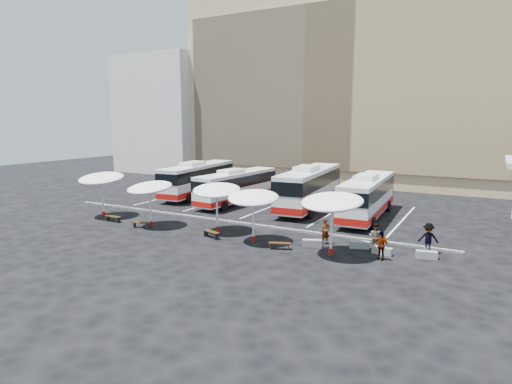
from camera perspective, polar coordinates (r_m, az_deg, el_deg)
The scene contains 26 objects.
ground at distance 34.09m, azimuth -3.92°, elevation -4.25°, with size 120.00×120.00×0.00m, color black.
sandstone_building at distance 62.49m, azimuth 12.40°, elevation 13.47°, with size 42.00×18.25×29.60m.
apartment_block at distance 72.31m, azimuth -10.81°, elevation 10.08°, with size 14.00×14.00×18.00m, color silver.
curb_divider at distance 34.48m, azimuth -3.47°, elevation -3.96°, with size 34.00×0.25×0.15m, color black.
bay_lines at distance 40.88m, azimuth 2.15°, elevation -1.90°, with size 24.15×12.00×0.01m.
bus_0 at distance 46.66m, azimuth -7.72°, elevation 1.85°, with size 3.74×12.17×3.80m.
bus_1 at distance 42.02m, azimuth -2.54°, elevation 0.85°, with size 3.18×11.08×3.47m.
bus_2 at distance 40.02m, azimuth 7.17°, elevation 0.78°, with size 3.80×12.96×4.05m.
bus_3 at distance 37.03m, azimuth 14.66°, elevation -0.41°, with size 3.18×11.92×3.75m.
sunshade_0 at distance 38.27m, azimuth -19.91°, elevation 1.71°, with size 4.50×4.53×3.85m.
sunshade_1 at distance 33.65m, azimuth -13.98°, elevation 0.56°, with size 3.76×3.80×3.56m.
sunshade_2 at distance 31.13m, azimuth -5.26°, elevation 0.22°, with size 4.51×4.54×3.64m.
sunshade_3 at distance 28.39m, azimuth -0.36°, elevation -0.78°, with size 4.25×4.28×3.56m.
sunshade_4 at distance 25.89m, azimuth 10.12°, elevation -1.32°, with size 4.23×4.27×3.88m.
wood_bench_0 at distance 36.47m, azimuth -18.53°, elevation -3.23°, with size 1.55×0.47×0.47m.
wood_bench_1 at distance 33.88m, azimuth -15.04°, elevation -4.07°, with size 1.44×0.81×0.43m.
wood_bench_2 at distance 30.14m, azimuth -6.00°, elevation -5.42°, with size 1.57×0.85×0.47m.
wood_bench_3 at distance 27.40m, azimuth 3.19°, elevation -6.97°, with size 1.45×0.88×0.43m.
conc_bench_0 at distance 28.20m, azimuth 7.50°, elevation -6.77°, with size 1.23×0.41×0.46m, color gray.
conc_bench_1 at distance 28.35m, azimuth 13.60°, elevation -6.87°, with size 1.25×0.42×0.47m, color gray.
conc_bench_2 at distance 27.50m, azimuth 16.47°, elevation -7.52°, with size 1.21×0.40×0.45m, color gray.
conc_bench_3 at distance 27.57m, azimuth 21.79°, elevation -7.78°, with size 1.20×0.40×0.45m, color gray.
passenger_0 at distance 28.76m, azimuth 9.26°, elevation -5.25°, with size 0.61×0.40×1.66m, color black.
passenger_1 at distance 28.19m, azimuth 15.61°, elevation -5.74°, with size 0.83×0.65×1.71m, color black.
passenger_2 at distance 26.27m, azimuth 16.30°, elevation -6.90°, with size 1.00×0.41×1.70m, color black.
passenger_3 at distance 28.49m, azimuth 21.95°, elevation -5.73°, with size 1.22×0.70×1.89m, color black.
Camera 1 is at (17.96, -27.81, 8.11)m, focal length 30.00 mm.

